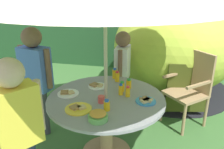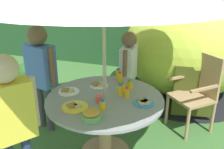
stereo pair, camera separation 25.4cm
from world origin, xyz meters
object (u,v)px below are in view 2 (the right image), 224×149
Objects in this scene: snack_bowl at (91,115)px; juice_bottle_spot_a at (130,85)px; juice_bottle_far_left at (120,77)px; juice_bottle_mid_right at (127,92)px; child_in_blue_shirt at (41,66)px; potted_plant at (29,76)px; child_in_white_shirt at (128,64)px; wooden_chair at (198,89)px; plate_near_right at (69,91)px; juice_bottle_back_edge at (118,74)px; plate_center_front at (144,102)px; child_in_yellow_shirt at (11,111)px; juice_bottle_mid_left at (102,105)px; cup_near at (99,99)px; plate_front_edge at (99,85)px; plate_center_back at (75,107)px; dome_tent at (186,48)px; juice_bottle_near_left at (122,87)px; garden_table at (105,112)px; juice_bottle_far_right at (120,90)px.

snack_bowl is 1.55× the size of juice_bottle_spot_a.
juice_bottle_far_left is 1.15× the size of juice_bottle_spot_a.
child_in_blue_shirt is at bearing 172.30° from juice_bottle_mid_right.
potted_plant is 2.31m from snack_bowl.
wooden_chair is at bearing 87.98° from child_in_white_shirt.
plate_near_right is 0.68m from juice_bottle_back_edge.
plate_center_front is 1.59× the size of juice_bottle_far_left.
wooden_chair is at bearing 47.26° from juice_bottle_mid_right.
plate_near_right is 1.11× the size of plate_center_front.
juice_bottle_spot_a is (0.17, 0.72, 0.01)m from snack_bowl.
child_in_yellow_shirt reaches higher than juice_bottle_back_edge.
juice_bottle_mid_left is (-0.88, -1.12, 0.20)m from wooden_chair.
cup_near is (-0.44, -0.11, 0.02)m from plate_center_front.
plate_front_edge reaches higher than potted_plant.
juice_bottle_mid_left reaches higher than snack_bowl.
plate_center_back is at bearing -107.51° from juice_bottle_far_left.
dome_tent is 11.71× the size of plate_front_edge.
juice_bottle_near_left is at bearing 62.65° from cup_near.
plate_near_right is (0.12, 0.75, -0.14)m from child_in_yellow_shirt.
plate_center_front is (0.38, 0.43, -0.03)m from snack_bowl.
dome_tent reaches higher than juice_bottle_mid_left.
juice_bottle_far_left reaches higher than juice_bottle_spot_a.
plate_center_back is 0.70m from juice_bottle_spot_a.
snack_bowl is at bearing -90.08° from juice_bottle_far_left.
juice_bottle_near_left is (0.68, 0.94, -0.10)m from child_in_yellow_shirt.
child_in_blue_shirt is at bearing 165.62° from garden_table.
juice_bottle_near_left is (0.12, -0.73, -0.02)m from child_in_white_shirt.
snack_bowl is 0.33m from cup_near.
snack_bowl is at bearing 1.57° from child_in_white_shirt.
juice_bottle_far_right reaches higher than plate_near_right.
potted_plant is 1.80m from child_in_white_shirt.
plate_center_front is 0.22m from juice_bottle_mid_right.
child_in_white_shirt is at bearing 74.98° from plate_front_edge.
plate_near_right is (-1.16, -1.96, -0.08)m from dome_tent.
plate_front_edge is (-0.16, 0.25, 0.19)m from garden_table.
juice_bottle_far_right is (0.34, 0.39, 0.05)m from plate_center_back.
juice_bottle_mid_left is (0.49, -0.25, 0.04)m from plate_near_right.
plate_front_edge is 1.62× the size of juice_bottle_far_left.
plate_center_back is (-1.15, -1.16, 0.16)m from wooden_chair.
cup_near is (-0.76, -2.07, -0.06)m from dome_tent.
potted_plant is at bearing 154.17° from juice_bottle_mid_right.
juice_bottle_mid_left is at bearing -114.63° from juice_bottle_mid_right.
juice_bottle_far_left reaches higher than plate_near_right.
plate_center_front is at bearing -22.58° from juice_bottle_mid_right.
garden_table is 1.29m from wooden_chair.
juice_bottle_far_right reaches higher than juice_bottle_mid_right.
juice_bottle_mid_right is at bearing 20.64° from garden_table.
juice_bottle_far_right is at bearing 9.37° from child_in_white_shirt.
dome_tent reaches higher than plate_center_front.
potted_plant is 2.56× the size of plate_near_right.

